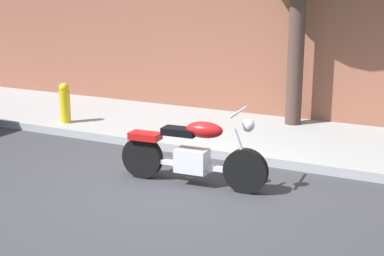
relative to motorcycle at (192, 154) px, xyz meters
name	(u,v)px	position (x,y,z in m)	size (l,w,h in m)	color
ground_plane	(177,188)	(-0.12, -0.21, -0.45)	(60.00, 60.00, 0.00)	#38383D
sidewalk	(251,135)	(-0.12, 2.60, -0.38)	(25.88, 2.76, 0.14)	#9C9C9C
motorcycle	(192,154)	(0.00, 0.00, 0.00)	(2.14, 0.70, 1.10)	black
fire_hydrant	(65,106)	(-3.53, 1.64, 0.01)	(0.20, 0.20, 0.91)	gold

